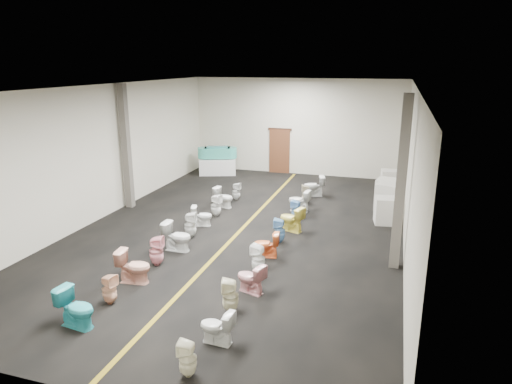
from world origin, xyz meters
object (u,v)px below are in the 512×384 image
toilet_left_3 (156,251)px  toilet_left_4 (177,236)px  appliance_crate_c (388,191)px  bathtub (217,152)px  toilet_left_6 (202,216)px  toilet_right_6 (280,231)px  toilet_left_7 (216,205)px  toilet_right_2 (230,296)px  toilet_right_3 (251,278)px  toilet_left_2 (134,266)px  toilet_left_9 (236,191)px  toilet_right_4 (258,258)px  toilet_right_8 (296,210)px  toilet_right_7 (291,219)px  toilet_left_1 (109,289)px  toilet_right_5 (266,245)px  appliance_crate_b (387,197)px  toilet_left_5 (190,225)px  toilet_left_8 (224,197)px  appliance_crate_d (389,181)px  display_table (218,166)px  toilet_right_10 (306,194)px  toilet_right_9 (299,201)px  toilet_right_0 (188,359)px  toilet_right_1 (217,327)px  toilet_right_11 (314,186)px

toilet_left_3 → toilet_left_4: 1.08m
appliance_crate_c → bathtub: bearing=162.9°
toilet_left_6 → toilet_right_6: 2.87m
toilet_left_7 → toilet_right_2: (2.70, -5.84, -0.01)m
toilet_left_3 → toilet_right_3: (2.83, -0.67, -0.05)m
toilet_left_2 → toilet_left_7: size_ratio=1.06×
toilet_left_9 → toilet_right_2: toilet_right_2 is taller
toilet_right_4 → toilet_right_8: size_ratio=1.08×
toilet_right_7 → toilet_right_8: size_ratio=1.16×
toilet_left_7 → toilet_right_2: 6.43m
toilet_left_1 → toilet_right_5: bearing=-25.9°
appliance_crate_b → toilet_left_4: bearing=-134.8°
appliance_crate_b → toilet_right_2: appliance_crate_b is taller
toilet_left_1 → toilet_right_4: (2.71, 2.49, 0.03)m
toilet_left_1 → toilet_right_8: size_ratio=1.00×
toilet_left_3 → toilet_right_7: 4.55m
toilet_left_2 → toilet_left_3: toilet_left_2 is taller
toilet_left_5 → toilet_left_8: bearing=-10.3°
appliance_crate_b → toilet_right_8: 3.58m
appliance_crate_d → toilet_right_6: (-2.96, -6.73, -0.09)m
toilet_left_5 → toilet_right_5: 2.73m
appliance_crate_b → toilet_left_4: 7.94m
display_table → toilet_left_3: (2.28, -10.03, 0.03)m
toilet_right_2 → toilet_right_8: toilet_right_2 is taller
toilet_right_4 → toilet_right_5: size_ratio=1.06×
appliance_crate_d → toilet_left_4: (-5.60, -8.18, -0.04)m
toilet_left_6 → toilet_right_10: 4.48m
display_table → toilet_right_7: toilet_right_7 is taller
bathtub → toilet_right_6: 9.04m
toilet_right_8 → toilet_left_3: bearing=-21.5°
toilet_right_7 → toilet_right_9: toilet_right_7 is taller
toilet_right_3 → display_table: bearing=-135.7°
appliance_crate_c → toilet_left_9: size_ratio=1.35×
toilet_left_7 → toilet_left_8: toilet_left_7 is taller
toilet_right_0 → toilet_right_8: bearing=171.6°
toilet_right_0 → toilet_right_1: 1.05m
toilet_left_5 → toilet_right_5: (2.63, -0.72, -0.05)m
toilet_right_5 → toilet_right_7: 2.18m
toilet_left_7 → toilet_right_1: (2.84, -6.97, -0.05)m
bathtub → toilet_right_6: bathtub is taller
bathtub → appliance_crate_d: bathtub is taller
appliance_crate_c → toilet_right_8: appliance_crate_c is taller
toilet_left_4 → toilet_right_3: 3.27m
toilet_right_6 → toilet_right_0: bearing=-4.2°
appliance_crate_b → toilet_left_2: size_ratio=1.19×
toilet_right_7 → toilet_right_11: bearing=-159.7°
appliance_crate_c → toilet_left_2: appliance_crate_c is taller
toilet_right_5 → toilet_right_11: 6.30m
bathtub → toilet_left_5: bearing=-93.3°
toilet_right_7 → toilet_right_11: size_ratio=0.98×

